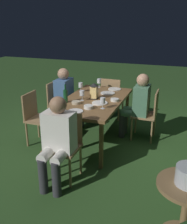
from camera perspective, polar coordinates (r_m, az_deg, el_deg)
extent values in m
plane|color=#2D5123|center=(4.55, 0.00, -6.23)|extent=(16.00, 16.00, 0.00)
cube|color=brown|center=(4.27, 0.00, 2.56)|extent=(1.73, 0.94, 0.04)
cube|color=brown|center=(5.23, -1.17, 1.56)|extent=(0.05, 0.05, 0.71)
cube|color=brown|center=(3.90, -9.56, -5.50)|extent=(0.05, 0.05, 0.71)
cube|color=brown|center=(5.02, 7.38, 0.56)|extent=(0.05, 0.05, 0.71)
cube|color=brown|center=(3.60, 1.71, -7.44)|extent=(0.05, 0.05, 0.71)
cube|color=#9E7A51|center=(4.55, 11.08, -0.65)|extent=(0.42, 0.40, 0.03)
cube|color=#9E7A51|center=(4.45, 13.65, 1.77)|extent=(0.40, 0.03, 0.42)
cylinder|color=#9E7A51|center=(4.49, 8.37, -3.84)|extent=(0.03, 0.03, 0.42)
cylinder|color=#9E7A51|center=(4.82, 9.26, -2.19)|extent=(0.03, 0.03, 0.42)
cylinder|color=#9E7A51|center=(4.45, 12.67, -4.40)|extent=(0.03, 0.03, 0.42)
cylinder|color=#9E7A51|center=(4.78, 13.26, -2.69)|extent=(0.03, 0.03, 0.42)
cube|color=#4C7A5B|center=(4.47, 10.55, 2.62)|extent=(0.38, 0.24, 0.50)
sphere|color=tan|center=(4.38, 10.83, 6.91)|extent=(0.21, 0.21, 0.21)
cylinder|color=#4C7A5B|center=(4.49, 8.40, -0.40)|extent=(0.13, 0.36, 0.13)
cylinder|color=#4C7A5B|center=(4.65, 8.86, 0.34)|extent=(0.13, 0.36, 0.13)
cylinder|color=#333338|center=(4.60, 6.30, -2.93)|extent=(0.11, 0.11, 0.45)
cylinder|color=#333338|center=(4.77, 6.82, -2.13)|extent=(0.11, 0.11, 0.45)
cube|color=#9E7A51|center=(5.00, -7.01, 1.52)|extent=(0.42, 0.40, 0.03)
cube|color=#9E7A51|center=(5.02, -9.04, 4.18)|extent=(0.40, 0.02, 0.42)
cylinder|color=#9E7A51|center=(5.16, -4.33, -0.44)|extent=(0.03, 0.03, 0.42)
cylinder|color=#9E7A51|center=(4.86, -6.05, -1.85)|extent=(0.03, 0.03, 0.42)
cylinder|color=#9E7A51|center=(5.30, -7.69, 0.00)|extent=(0.03, 0.03, 0.42)
cylinder|color=#9E7A51|center=(5.01, -9.56, -1.34)|extent=(0.03, 0.03, 0.42)
cube|color=#426699|center=(4.90, -6.51, 4.38)|extent=(0.38, 0.24, 0.50)
sphere|color=tan|center=(4.82, -6.68, 8.33)|extent=(0.21, 0.21, 0.21)
cylinder|color=#426699|center=(4.99, -4.51, 1.89)|extent=(0.13, 0.36, 0.13)
cylinder|color=#426699|center=(4.83, -5.38, 1.26)|extent=(0.13, 0.36, 0.13)
cylinder|color=#333338|center=(5.01, -2.76, -0.88)|extent=(0.11, 0.11, 0.45)
cylinder|color=#333338|center=(4.85, -3.57, -1.60)|extent=(0.11, 0.11, 0.45)
cube|color=#9E7A51|center=(4.37, -11.55, -1.57)|extent=(0.42, 0.40, 0.03)
cube|color=#9E7A51|center=(4.39, -13.85, 1.48)|extent=(0.40, 0.02, 0.42)
cylinder|color=#9E7A51|center=(4.52, -8.33, -3.71)|extent=(0.03, 0.03, 0.42)
cylinder|color=#9E7A51|center=(4.23, -10.60, -5.55)|extent=(0.03, 0.03, 0.42)
cylinder|color=#9E7A51|center=(4.68, -12.02, -3.10)|extent=(0.03, 0.03, 0.42)
cylinder|color=#9E7A51|center=(4.41, -14.44, -4.81)|extent=(0.03, 0.03, 0.42)
cube|color=#9E7A51|center=(3.38, -6.87, -7.99)|extent=(0.40, 0.42, 0.03)
cube|color=#9E7A51|center=(3.44, -5.64, -3.31)|extent=(0.03, 0.40, 0.42)
cylinder|color=#9E7A51|center=(3.30, -5.17, -13.29)|extent=(0.03, 0.03, 0.42)
cylinder|color=#9E7A51|center=(3.44, -10.74, -11.99)|extent=(0.03, 0.03, 0.42)
cylinder|color=#9E7A51|center=(3.56, -2.85, -10.48)|extent=(0.03, 0.03, 0.42)
cylinder|color=#9E7A51|center=(3.70, -8.08, -9.42)|extent=(0.03, 0.03, 0.42)
cube|color=white|center=(3.22, -7.54, -4.29)|extent=(0.24, 0.38, 0.50)
sphere|color=#997051|center=(3.09, -7.83, 1.53)|extent=(0.21, 0.21, 0.21)
cylinder|color=white|center=(3.18, -7.03, -9.41)|extent=(0.36, 0.13, 0.13)
cylinder|color=white|center=(3.25, -9.91, -8.81)|extent=(0.36, 0.13, 0.13)
cylinder|color=#333338|center=(3.18, -8.17, -14.46)|extent=(0.11, 0.11, 0.45)
cylinder|color=#333338|center=(3.26, -11.06, -13.73)|extent=(0.11, 0.11, 0.45)
cube|color=#9E7A51|center=(5.44, 4.23, 3.15)|extent=(0.40, 0.42, 0.03)
cube|color=#9E7A51|center=(5.20, 3.73, 4.95)|extent=(0.03, 0.40, 0.42)
cylinder|color=#9E7A51|center=(5.71, 2.90, 1.65)|extent=(0.03, 0.03, 0.42)
cylinder|color=#9E7A51|center=(5.62, 6.41, 1.24)|extent=(0.03, 0.03, 0.42)
cylinder|color=#9E7A51|center=(5.40, 1.84, 0.57)|extent=(0.03, 0.03, 0.42)
cylinder|color=#9E7A51|center=(5.31, 5.54, 0.12)|extent=(0.03, 0.03, 0.42)
cube|color=black|center=(4.29, 0.11, 3.05)|extent=(0.12, 0.12, 0.01)
cube|color=#F9D17A|center=(4.26, 0.11, 4.43)|extent=(0.11, 0.11, 0.20)
cone|color=black|center=(4.23, 0.11, 6.06)|extent=(0.15, 0.15, 0.05)
cylinder|color=#144723|center=(4.10, -6.17, 3.47)|extent=(0.07, 0.07, 0.20)
cylinder|color=#144723|center=(4.06, -6.25, 5.43)|extent=(0.03, 0.03, 0.09)
cylinder|color=silver|center=(5.00, 1.23, 5.46)|extent=(0.06, 0.06, 0.00)
cylinder|color=silver|center=(4.99, 1.23, 5.93)|extent=(0.01, 0.01, 0.08)
cylinder|color=silver|center=(4.97, 1.24, 6.85)|extent=(0.08, 0.08, 0.08)
cylinder|color=maroon|center=(4.97, 1.24, 6.59)|extent=(0.07, 0.07, 0.03)
cylinder|color=silver|center=(4.20, -2.50, 2.57)|extent=(0.06, 0.06, 0.00)
cylinder|color=silver|center=(4.19, -2.51, 3.12)|extent=(0.01, 0.01, 0.08)
cylinder|color=silver|center=(4.16, -2.52, 4.20)|extent=(0.08, 0.08, 0.08)
cylinder|color=maroon|center=(4.17, -2.52, 3.89)|extent=(0.07, 0.07, 0.03)
cylinder|color=silver|center=(3.83, 2.01, 0.79)|extent=(0.06, 0.06, 0.00)
cylinder|color=silver|center=(3.81, 2.02, 1.38)|extent=(0.01, 0.01, 0.08)
cylinder|color=silver|center=(3.79, 2.03, 2.57)|extent=(0.08, 0.08, 0.08)
cylinder|color=maroon|center=(3.79, 2.03, 2.22)|extent=(0.07, 0.07, 0.03)
cylinder|color=silver|center=(4.70, -2.82, 4.50)|extent=(0.06, 0.06, 0.00)
cylinder|color=silver|center=(4.69, -2.83, 4.99)|extent=(0.01, 0.01, 0.08)
cylinder|color=silver|center=(4.67, -2.84, 5.97)|extent=(0.08, 0.08, 0.08)
cylinder|color=maroon|center=(4.68, -2.84, 5.69)|extent=(0.07, 0.07, 0.03)
cylinder|color=white|center=(3.70, -4.03, 0.15)|extent=(0.22, 0.22, 0.01)
cylinder|color=silver|center=(4.59, 3.15, 4.17)|extent=(0.25, 0.25, 0.01)
cylinder|color=silver|center=(4.86, 4.65, 5.05)|extent=(0.24, 0.24, 0.01)
cylinder|color=white|center=(4.05, 1.37, 2.01)|extent=(0.25, 0.25, 0.01)
cylinder|color=silver|center=(3.82, -1.07, 1.13)|extent=(0.14, 0.14, 0.05)
cylinder|color=#424C1E|center=(3.82, -1.07, 1.27)|extent=(0.12, 0.12, 0.01)
cylinder|color=silver|center=(4.18, 4.69, 2.68)|extent=(0.13, 0.13, 0.04)
cylinder|color=tan|center=(4.17, 4.69, 2.79)|extent=(0.11, 0.11, 0.01)
cylinder|color=#BCAD8E|center=(4.04, -3.84, 2.10)|extent=(0.14, 0.14, 0.04)
cylinder|color=#477533|center=(4.04, -3.84, 2.21)|extent=(0.12, 0.12, 0.01)
cylinder|color=brown|center=(2.73, 19.40, -20.37)|extent=(0.07, 0.07, 0.59)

